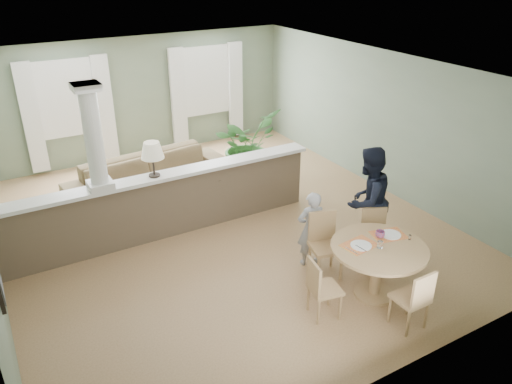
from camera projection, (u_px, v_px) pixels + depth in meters
ground at (221, 226)px, 8.73m from camera, size 8.00×8.00×0.00m
room_shell at (200, 117)px, 8.41m from camera, size 7.02×8.02×2.71m
pony_wall at (161, 198)px, 8.13m from camera, size 5.32×0.38×2.70m
sofa at (154, 183)px, 9.26m from camera, size 3.22×1.53×0.91m
houseplant at (246, 145)px, 10.26m from camera, size 1.68×1.60×1.46m
dining_table at (378, 256)px, 6.72m from camera, size 1.30×1.30×0.89m
chair_far_boy at (324, 241)px, 7.25m from camera, size 0.53×0.53×0.97m
chair_far_man at (374, 234)px, 7.52m from camera, size 0.53×0.53×0.88m
chair_near at (415, 297)px, 6.16m from camera, size 0.39×0.39×0.86m
chair_side at (321, 286)px, 6.38m from camera, size 0.45×0.45×0.85m
child_person at (311, 229)px, 7.43m from camera, size 0.50×0.39×1.21m
man_person at (367, 201)px, 7.67m from camera, size 0.97×0.82×1.74m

